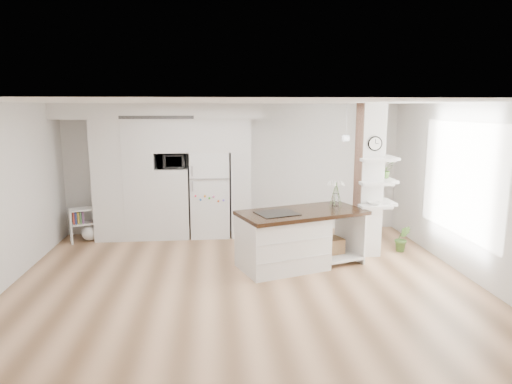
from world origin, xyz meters
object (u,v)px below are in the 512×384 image
refrigerator (210,194)px  floor_plant_a (402,239)px  kitchen_island (289,239)px  bookshelf (87,226)px

refrigerator → floor_plant_a: refrigerator is taller
refrigerator → kitchen_island: size_ratio=0.77×
floor_plant_a → refrigerator: bearing=158.0°
refrigerator → bookshelf: bearing=-175.9°
kitchen_island → floor_plant_a: (2.22, 0.62, -0.24)m
kitchen_island → bookshelf: kitchen_island is taller
refrigerator → bookshelf: (-2.45, -0.17, -0.58)m
bookshelf → floor_plant_a: size_ratio=1.35×
bookshelf → floor_plant_a: 6.11m
refrigerator → floor_plant_a: size_ratio=3.53×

